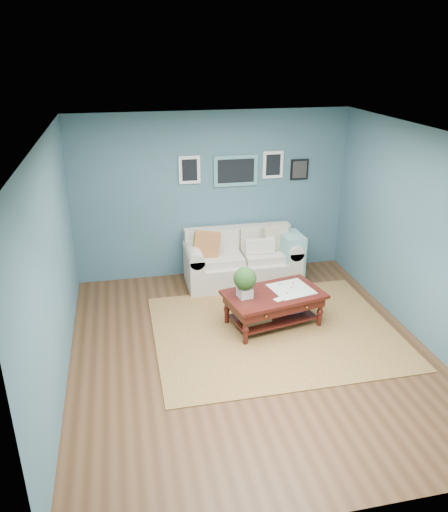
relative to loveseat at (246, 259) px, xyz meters
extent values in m
plane|color=brown|center=(-0.46, -2.02, -0.39)|extent=(5.00, 5.00, 0.00)
plane|color=white|center=(-0.46, -2.02, 2.31)|extent=(5.00, 5.00, 0.00)
cube|color=#3A5C64|center=(-0.46, 0.48, 0.96)|extent=(4.50, 0.02, 2.70)
cube|color=#3A5C64|center=(-0.46, -4.52, 0.96)|extent=(4.50, 0.02, 2.70)
cube|color=#3A5C64|center=(-2.71, -2.02, 0.96)|extent=(0.02, 5.00, 2.70)
cube|color=#3A5C64|center=(1.79, -2.02, 0.96)|extent=(0.02, 5.00, 2.70)
cube|color=#5A9297|center=(-0.08, 0.45, 1.36)|extent=(0.72, 0.03, 0.50)
cube|color=black|center=(-0.08, 0.43, 1.36)|extent=(0.60, 0.01, 0.38)
cube|color=white|center=(-0.83, 0.45, 1.41)|extent=(0.34, 0.03, 0.44)
cube|color=white|center=(0.54, 0.45, 1.43)|extent=(0.34, 0.03, 0.44)
cube|color=black|center=(1.00, 0.45, 1.33)|extent=(0.30, 0.03, 0.34)
cube|color=brown|center=(-0.02, -1.65, -0.38)|extent=(3.25, 2.60, 0.01)
cube|color=beige|center=(-0.08, -0.03, -0.19)|extent=(1.35, 0.84, 0.40)
cube|color=beige|center=(-0.08, 0.29, 0.24)|extent=(1.77, 0.21, 0.46)
cube|color=beige|center=(-0.87, -0.03, -0.10)|extent=(0.23, 0.84, 0.59)
cube|color=beige|center=(0.71, -0.03, -0.10)|extent=(0.23, 0.84, 0.59)
cylinder|color=beige|center=(-0.87, -0.03, 0.20)|extent=(0.25, 0.84, 0.25)
cylinder|color=beige|center=(0.71, -0.03, 0.20)|extent=(0.25, 0.84, 0.25)
cube|color=beige|center=(-0.44, -0.09, 0.07)|extent=(0.69, 0.53, 0.12)
cube|color=beige|center=(0.28, -0.09, 0.07)|extent=(0.69, 0.53, 0.12)
cube|color=beige|center=(-0.44, 0.17, 0.31)|extent=(0.69, 0.11, 0.34)
cube|color=beige|center=(0.28, 0.17, 0.31)|extent=(0.69, 0.11, 0.34)
cube|color=#C9672D|center=(-0.67, -0.08, 0.34)|extent=(0.46, 0.16, 0.45)
cube|color=beige|center=(0.49, -0.02, 0.34)|extent=(0.45, 0.17, 0.44)
cube|color=beige|center=(0.18, -0.13, 0.26)|extent=(0.48, 0.11, 0.23)
cube|color=#85C7C4|center=(0.71, -0.15, 0.05)|extent=(0.32, 0.52, 0.76)
cube|color=#370F0B|center=(0.01, -1.46, 0.08)|extent=(1.45, 1.02, 0.04)
cube|color=#370F0B|center=(0.01, -1.46, -0.01)|extent=(1.34, 0.92, 0.13)
cube|color=#370F0B|center=(0.01, -1.46, -0.27)|extent=(1.21, 0.79, 0.03)
sphere|color=gold|center=(-0.22, -1.87, -0.01)|extent=(0.03, 0.03, 0.03)
sphere|color=gold|center=(0.38, -1.75, -0.01)|extent=(0.03, 0.03, 0.03)
cylinder|color=#370F0B|center=(-0.49, -1.87, -0.17)|extent=(0.07, 0.07, 0.45)
cylinder|color=#370F0B|center=(0.63, -1.64, -0.17)|extent=(0.07, 0.07, 0.45)
cylinder|color=#370F0B|center=(-0.61, -1.29, -0.17)|extent=(0.07, 0.07, 0.45)
cylinder|color=#370F0B|center=(0.51, -1.06, -0.17)|extent=(0.07, 0.07, 0.45)
cube|color=beige|center=(-0.41, -1.49, 0.17)|extent=(0.21, 0.21, 0.13)
sphere|color=#254815|center=(-0.41, -1.49, 0.38)|extent=(0.31, 0.31, 0.31)
cube|color=silver|center=(0.28, -1.41, 0.11)|extent=(0.62, 0.62, 0.01)
cube|color=#A87845|center=(-0.26, -1.52, -0.14)|extent=(0.42, 0.33, 0.22)
cube|color=#225086|center=(0.31, -1.38, -0.19)|extent=(0.30, 0.25, 0.12)
camera|label=1|loc=(-1.92, -7.25, 3.20)|focal=35.00mm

